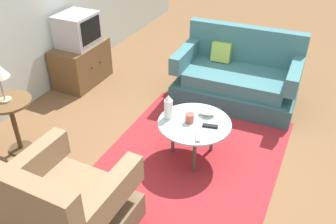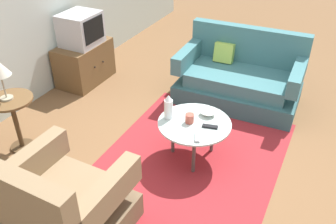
{
  "view_description": "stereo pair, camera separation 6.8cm",
  "coord_description": "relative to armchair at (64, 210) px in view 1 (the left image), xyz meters",
  "views": [
    {
      "loc": [
        -2.73,
        -1.0,
        2.51
      ],
      "look_at": [
        -0.01,
        0.27,
        0.55
      ],
      "focal_mm": 38.68,
      "sensor_mm": 36.0,
      "label": 1
    },
    {
      "loc": [
        -2.7,
        -1.06,
        2.51
      ],
      "look_at": [
        -0.01,
        0.27,
        0.55
      ],
      "focal_mm": 38.68,
      "sensor_mm": 36.0,
      "label": 2
    }
  ],
  "objects": [
    {
      "name": "vase",
      "position": [
        1.35,
        -0.28,
        0.25
      ],
      "size": [
        0.09,
        0.09,
        0.27
      ],
      "color": "white",
      "rests_on": "coffee_table"
    },
    {
      "name": "mug",
      "position": [
        1.38,
        -0.5,
        0.17
      ],
      "size": [
        0.14,
        0.09,
        0.09
      ],
      "color": "#B74C3D",
      "rests_on": "coffee_table"
    },
    {
      "name": "armchair",
      "position": [
        0.0,
        0.0,
        0.0
      ],
      "size": [
        0.89,
        0.92,
        0.92
      ],
      "rotation": [
        0.0,
        0.0,
        -1.6
      ],
      "color": "brown",
      "rests_on": "ground"
    },
    {
      "name": "bowl",
      "position": [
        1.58,
        -0.62,
        0.15
      ],
      "size": [
        0.17,
        0.17,
        0.04
      ],
      "color": "silver",
      "rests_on": "coffee_table"
    },
    {
      "name": "tv_remote_silver",
      "position": [
        1.17,
        -0.67,
        0.14
      ],
      "size": [
        0.17,
        0.1,
        0.02
      ],
      "rotation": [
        0.0,
        0.0,
        3.5
      ],
      "color": "#B2B2B7",
      "rests_on": "coffee_table"
    },
    {
      "name": "area_rug",
      "position": [
        1.39,
        -0.55,
        -0.31
      ],
      "size": [
        2.17,
        1.77,
        0.0
      ],
      "primitive_type": "cube",
      "color": "maroon",
      "rests_on": "ground"
    },
    {
      "name": "tv_remote_dark",
      "position": [
        1.38,
        -0.72,
        0.14
      ],
      "size": [
        0.08,
        0.16,
        0.02
      ],
      "rotation": [
        0.0,
        0.0,
        1.79
      ],
      "color": "black",
      "rests_on": "coffee_table"
    },
    {
      "name": "tv_stand",
      "position": [
        2.28,
        1.52,
        -0.03
      ],
      "size": [
        0.81,
        0.51,
        0.57
      ],
      "color": "brown",
      "rests_on": "ground"
    },
    {
      "name": "coffee_table",
      "position": [
        1.39,
        -0.55,
        0.08
      ],
      "size": [
        0.74,
        0.74,
        0.44
      ],
      "color": "#B2C6C1",
      "rests_on": "ground"
    },
    {
      "name": "ground_plane",
      "position": [
        1.31,
        -0.57,
        -0.32
      ],
      "size": [
        16.0,
        16.0,
        0.0
      ],
      "primitive_type": "plane",
      "color": "brown"
    },
    {
      "name": "couch",
      "position": [
        2.76,
        -0.61,
        -0.02
      ],
      "size": [
        0.91,
        1.56,
        0.9
      ],
      "rotation": [
        0.0,
        0.0,
        1.6
      ],
      "color": "#325C60",
      "rests_on": "ground"
    },
    {
      "name": "television",
      "position": [
        2.28,
        1.5,
        0.47
      ],
      "size": [
        0.51,
        0.45,
        0.43
      ],
      "color": "#B7B7BC",
      "rests_on": "tv_stand"
    },
    {
      "name": "side_table",
      "position": [
        0.7,
        1.2,
        0.13
      ],
      "size": [
        0.46,
        0.46,
        0.62
      ],
      "color": "brown",
      "rests_on": "ground"
    }
  ]
}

